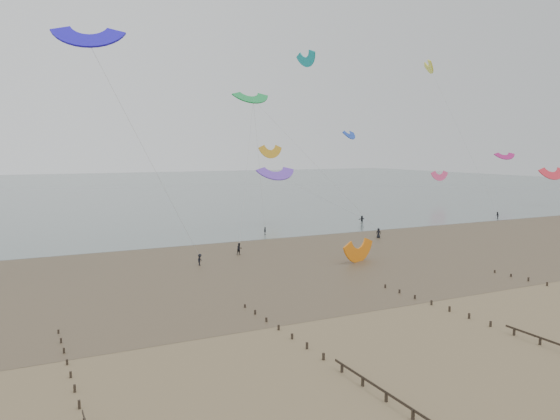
% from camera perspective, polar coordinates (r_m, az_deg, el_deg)
% --- Properties ---
extents(ground, '(500.00, 500.00, 0.00)m').
position_cam_1_polar(ground, '(55.02, 15.29, -11.15)').
color(ground, brown).
rests_on(ground, ground).
extents(sea_and_shore, '(500.00, 665.00, 0.03)m').
position_cam_1_polar(sea_and_shore, '(81.34, -3.36, -5.23)').
color(sea_and_shore, '#475654').
rests_on(sea_and_shore, ground).
extents(kitesurfers, '(136.85, 26.90, 1.87)m').
position_cam_1_polar(kitesurfers, '(100.53, 3.47, -2.49)').
color(kitesurfers, black).
rests_on(kitesurfers, ground).
extents(grounded_kite, '(7.68, 6.96, 3.45)m').
position_cam_1_polar(grounded_kite, '(80.86, 8.25, -5.36)').
color(grounded_kite, orange).
rests_on(grounded_kite, ground).
extents(kites_airborne, '(255.95, 125.76, 37.84)m').
position_cam_1_polar(kites_airborne, '(128.88, -16.91, 8.37)').
color(kites_airborne, green).
rests_on(kites_airborne, ground).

